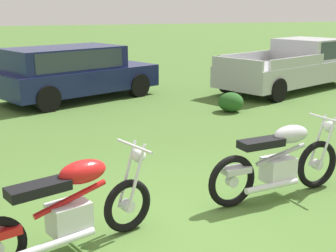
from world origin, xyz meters
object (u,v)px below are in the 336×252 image
Objects in this scene: motorcycle_silver at (279,162)px; car_navy at (71,69)px; motorcycle_red at (69,208)px; shrub_low at (231,102)px; pickup_truck_silver at (296,64)px.

motorcycle_silver is 7.68m from car_navy.
motorcycle_red reaches higher than shrub_low.
motorcycle_red is 0.43× the size of car_navy.
motorcycle_red and motorcycle_silver have the same top height.
motorcycle_red is 3.27× the size of shrub_low.
car_navy is at bearing 62.22° from motorcycle_red.
motorcycle_red is at bearing -158.54° from pickup_truck_silver.
motorcycle_red is at bearing -176.13° from motorcycle_silver.
car_navy is 7.57× the size of shrub_low.
shrub_low is (1.79, 4.76, -0.25)m from motorcycle_silver.
shrub_low is (-3.33, -2.18, -0.52)m from pickup_truck_silver.
pickup_truck_silver is at bearing 24.21° from motorcycle_red.
car_navy is (-1.56, 7.51, 0.35)m from motorcycle_silver.
motorcycle_silver is at bearing -8.84° from motorcycle_red.
car_navy reaches higher than motorcycle_silver.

